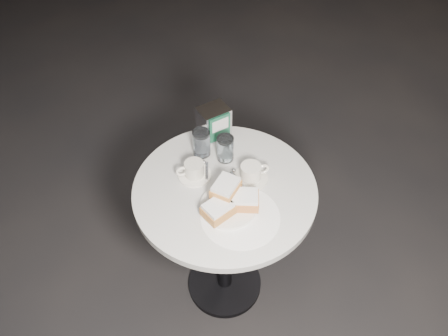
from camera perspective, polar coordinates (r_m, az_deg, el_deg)
ground at (r=2.27m, az=0.08°, el=-14.92°), size 7.00×7.00×0.00m
cafe_table at (r=1.81m, az=0.10°, el=-6.63°), size 0.70×0.70×0.74m
sugar_spill at (r=1.56m, az=2.14°, el=-6.34°), size 0.31×0.31×0.00m
beignet_plate at (r=1.56m, az=0.67°, el=-4.39°), size 0.25×0.25×0.10m
coffee_cup_left at (r=1.67m, az=-3.95°, el=-0.31°), size 0.14×0.14×0.07m
coffee_cup_right at (r=1.66m, az=3.55°, el=-0.72°), size 0.15×0.15×0.07m
water_glass_left at (r=1.74m, az=-2.95°, el=3.25°), size 0.07×0.07×0.11m
water_glass_right at (r=1.72m, az=0.17°, el=2.54°), size 0.08×0.08×0.11m
napkin_dispenser at (r=1.81m, az=-1.35°, el=5.97°), size 0.15×0.13×0.14m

